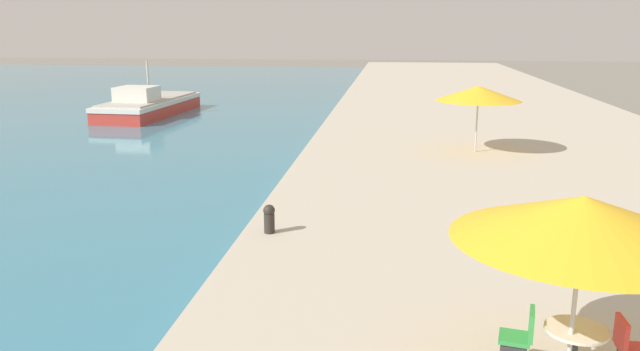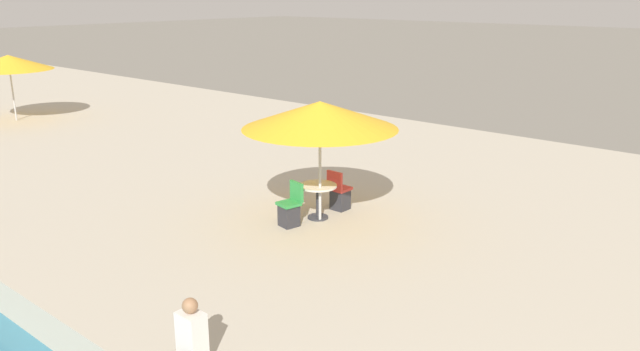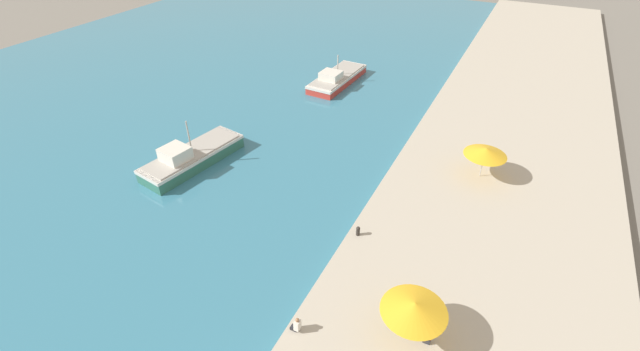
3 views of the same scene
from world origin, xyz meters
The scene contains 7 objects.
quay_promenade centered at (8.00, 37.00, 0.35)m, with size 16.00×90.00×0.69m.
fishing_boat_mid centered at (-11.10, 36.37, 0.68)m, with size 3.51×9.08×3.19m.
cafe_umbrella_pink centered at (5.63, 8.49, 2.96)m, with size 3.17×3.17×2.54m.
cafe_umbrella_white centered at (6.36, 24.06, 2.84)m, with size 3.07×3.07×2.42m.
cafe_table centered at (5.73, 8.64, 1.23)m, with size 0.80×0.80×0.74m.
cafe_chair_left centered at (5.03, 8.79, 1.02)m, with size 0.50×0.48×0.91m.
mooring_bollard centered at (0.63, 14.06, 1.04)m, with size 0.26×0.26×0.65m.
Camera 1 is at (3.32, 0.98, 5.22)m, focal length 35.00 mm.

